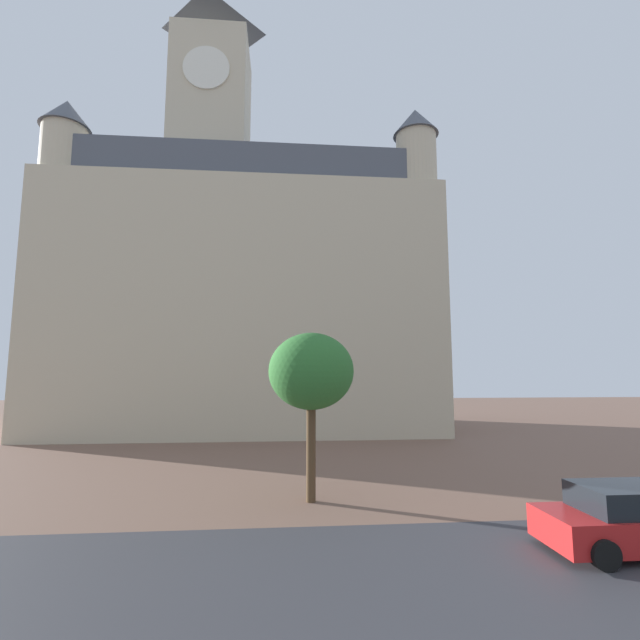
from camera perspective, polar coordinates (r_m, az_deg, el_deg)
ground_plane at (r=10.72m, az=-0.67°, el=-29.72°), size 120.00×120.00×0.00m
street_asphalt_strip at (r=9.30m, az=0.19°, el=-33.45°), size 120.00×8.24×0.00m
landmark_building at (r=34.10m, az=-10.01°, el=4.32°), size 27.14×12.74×34.93m
car_red at (r=13.47m, az=35.49°, el=-20.48°), size 4.12×1.97×1.50m
tree_curb_far at (r=14.72m, az=-1.16°, el=-6.81°), size 2.85×2.85×5.49m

